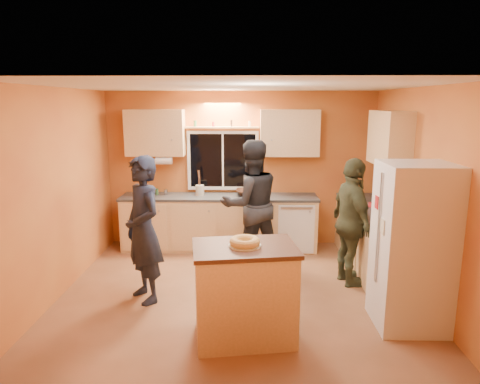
{
  "coord_description": "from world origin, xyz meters",
  "views": [
    {
      "loc": [
        0.13,
        -5.19,
        2.41
      ],
      "look_at": [
        0.02,
        0.4,
        1.24
      ],
      "focal_mm": 32.0,
      "sensor_mm": 36.0,
      "label": 1
    }
  ],
  "objects_px": {
    "island": "(245,292)",
    "person_left": "(143,230)",
    "person_center": "(251,204)",
    "refrigerator": "(412,247)",
    "person_right": "(352,222)"
  },
  "relations": [
    {
      "from": "island",
      "to": "person_right",
      "type": "xyz_separation_m",
      "value": [
        1.4,
        1.4,
        0.35
      ]
    },
    {
      "from": "island",
      "to": "person_right",
      "type": "relative_size",
      "value": 0.66
    },
    {
      "from": "person_right",
      "to": "refrigerator",
      "type": "bearing_deg",
      "value": -171.27
    },
    {
      "from": "island",
      "to": "person_center",
      "type": "height_order",
      "value": "person_center"
    },
    {
      "from": "person_left",
      "to": "refrigerator",
      "type": "bearing_deg",
      "value": 42.05
    },
    {
      "from": "person_left",
      "to": "person_center",
      "type": "relative_size",
      "value": 0.95
    },
    {
      "from": "refrigerator",
      "to": "island",
      "type": "relative_size",
      "value": 1.6
    },
    {
      "from": "person_right",
      "to": "person_center",
      "type": "bearing_deg",
      "value": 53.7
    },
    {
      "from": "island",
      "to": "person_left",
      "type": "height_order",
      "value": "person_left"
    },
    {
      "from": "person_center",
      "to": "person_right",
      "type": "relative_size",
      "value": 1.1
    },
    {
      "from": "refrigerator",
      "to": "person_right",
      "type": "distance_m",
      "value": 1.15
    },
    {
      "from": "island",
      "to": "person_left",
      "type": "bearing_deg",
      "value": 136.48
    },
    {
      "from": "refrigerator",
      "to": "person_right",
      "type": "xyz_separation_m",
      "value": [
        -0.39,
        1.09,
        -0.04
      ]
    },
    {
      "from": "person_left",
      "to": "person_center",
      "type": "height_order",
      "value": "person_center"
    },
    {
      "from": "refrigerator",
      "to": "person_center",
      "type": "height_order",
      "value": "person_center"
    }
  ]
}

